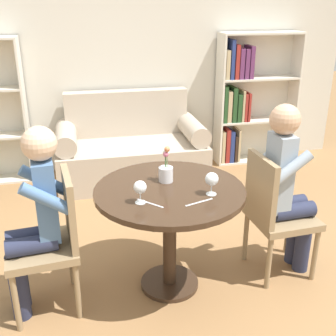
# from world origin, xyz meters

# --- Properties ---
(ground_plane) EXTENTS (16.00, 16.00, 0.00)m
(ground_plane) POSITION_xyz_m (0.00, 0.00, 0.00)
(ground_plane) COLOR olive
(back_wall) EXTENTS (5.20, 0.05, 2.70)m
(back_wall) POSITION_xyz_m (0.00, 2.36, 1.35)
(back_wall) COLOR beige
(back_wall) RESTS_ON ground_plane
(round_table) EXTENTS (0.97, 0.97, 0.74)m
(round_table) POSITION_xyz_m (0.00, 0.00, 0.60)
(round_table) COLOR #382619
(round_table) RESTS_ON ground_plane
(couch) EXTENTS (1.57, 0.80, 0.92)m
(couch) POSITION_xyz_m (0.00, 1.94, 0.31)
(couch) COLOR #B7A893
(couch) RESTS_ON ground_plane
(bookshelf_right) EXTENTS (0.95, 0.28, 1.51)m
(bookshelf_right) POSITION_xyz_m (1.40, 2.20, 0.75)
(bookshelf_right) COLOR silver
(bookshelf_right) RESTS_ON ground_plane
(chair_left) EXTENTS (0.46, 0.46, 0.90)m
(chair_left) POSITION_xyz_m (-0.74, -0.03, 0.49)
(chair_left) COLOR #937A56
(chair_left) RESTS_ON ground_plane
(chair_right) EXTENTS (0.44, 0.44, 0.90)m
(chair_right) POSITION_xyz_m (0.74, 0.01, 0.49)
(chair_right) COLOR #937A56
(chair_right) RESTS_ON ground_plane
(person_left) EXTENTS (0.44, 0.37, 1.21)m
(person_left) POSITION_xyz_m (-0.83, -0.04, 0.64)
(person_left) COLOR #282D47
(person_left) RESTS_ON ground_plane
(person_right) EXTENTS (0.43, 0.36, 1.24)m
(person_right) POSITION_xyz_m (0.83, 0.02, 0.66)
(person_right) COLOR #282D47
(person_right) RESTS_ON ground_plane
(wine_glass_left) EXTENTS (0.08, 0.08, 0.14)m
(wine_glass_left) POSITION_xyz_m (-0.21, -0.16, 0.84)
(wine_glass_left) COLOR white
(wine_glass_left) RESTS_ON round_table
(wine_glass_right) EXTENTS (0.08, 0.08, 0.14)m
(wine_glass_right) POSITION_xyz_m (0.23, -0.14, 0.84)
(wine_glass_right) COLOR white
(wine_glass_right) RESTS_ON round_table
(flower_vase) EXTENTS (0.09, 0.09, 0.24)m
(flower_vase) POSITION_xyz_m (0.00, 0.12, 0.81)
(flower_vase) COLOR silver
(flower_vase) RESTS_ON round_table
(knife_left_setting) EXTENTS (0.18, 0.07, 0.00)m
(knife_left_setting) POSITION_xyz_m (0.13, -0.23, 0.74)
(knife_left_setting) COLOR silver
(knife_left_setting) RESTS_ON round_table
(fork_left_setting) EXTENTS (0.14, 0.15, 0.00)m
(fork_left_setting) POSITION_xyz_m (-0.16, -0.18, 0.74)
(fork_left_setting) COLOR silver
(fork_left_setting) RESTS_ON round_table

